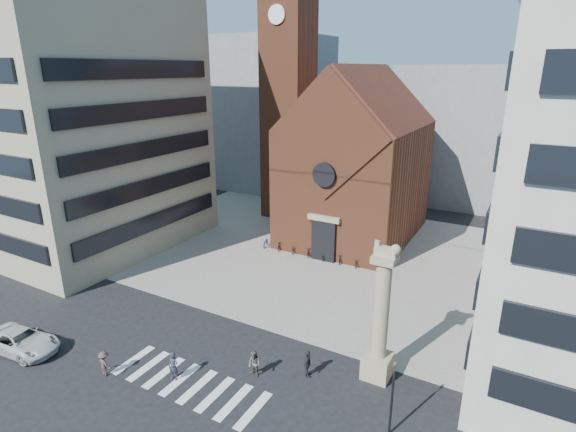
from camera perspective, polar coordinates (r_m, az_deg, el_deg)
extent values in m
plane|color=black|center=(30.86, -9.48, -16.83)|extent=(120.00, 120.00, 0.00)
cube|color=#9B958D|center=(45.24, 5.60, -4.68)|extent=(46.00, 30.00, 0.05)
cube|color=brown|center=(48.66, 8.68, 4.28)|extent=(12.00, 16.00, 12.00)
cube|color=brown|center=(47.95, 9.20, 11.35)|extent=(12.00, 15.40, 12.00)
cube|color=brown|center=(40.28, 4.99, 10.21)|extent=(11.76, 0.50, 11.76)
cylinder|color=black|center=(40.52, 4.59, 5.23)|extent=(2.20, 0.30, 2.20)
cube|color=black|center=(42.67, 4.51, -3.23)|extent=(2.40, 0.30, 4.00)
cube|color=tan|center=(41.84, 4.56, -0.33)|extent=(3.20, 0.40, 0.50)
cube|color=brown|center=(54.23, 0.06, 15.54)|extent=(5.00, 5.00, 30.00)
cylinder|color=white|center=(52.18, -1.46, 24.22)|extent=(2.00, 0.20, 2.00)
cube|color=gray|center=(50.10, -25.23, 11.32)|extent=(18.00, 20.00, 26.00)
cube|color=gray|center=(69.89, -2.37, 12.87)|extent=(16.00, 14.00, 22.00)
cube|color=gray|center=(65.72, 20.15, 9.68)|extent=(14.00, 12.00, 18.00)
cube|color=tan|center=(28.71, 11.26, -18.13)|extent=(1.60, 1.60, 1.50)
cylinder|color=tan|center=(26.67, 11.76, -11.63)|extent=(0.90, 0.90, 6.00)
cube|color=tan|center=(25.25, 12.23, -5.31)|extent=(1.30, 1.30, 0.40)
cube|color=tan|center=(25.09, 12.29, -4.48)|extent=(1.20, 0.50, 0.55)
sphere|color=tan|center=(24.87, 13.54, -4.16)|extent=(0.56, 0.56, 0.56)
cube|color=tan|center=(25.08, 11.26, -3.43)|extent=(0.25, 0.15, 0.35)
cylinder|color=black|center=(24.65, 12.99, -22.40)|extent=(0.12, 0.12, 3.50)
imported|color=black|center=(23.32, 13.38, -18.38)|extent=(0.13, 0.16, 0.80)
imported|color=silver|center=(34.95, -30.81, -13.48)|extent=(5.53, 3.05, 1.47)
imported|color=#2C2B3C|center=(28.71, -14.35, -18.00)|extent=(0.68, 0.47, 1.81)
imported|color=#594E47|center=(28.23, -4.30, -18.24)|extent=(0.96, 0.82, 1.70)
imported|color=#242229|center=(28.20, 2.50, -18.21)|extent=(0.67, 1.09, 1.73)
imported|color=#4E3434|center=(30.34, -22.28, -16.95)|extent=(1.08, 0.67, 1.61)
imported|color=black|center=(46.43, -2.84, -3.36)|extent=(1.09, 1.82, 0.90)
imported|color=black|center=(45.62, -1.08, -3.68)|extent=(0.95, 1.73, 1.00)
imported|color=black|center=(44.88, 0.75, -4.12)|extent=(1.09, 1.82, 0.90)
imported|color=black|center=(44.16, 2.64, -4.46)|extent=(0.95, 1.73, 1.00)
imported|color=black|center=(43.53, 4.59, -4.92)|extent=(1.09, 1.82, 0.90)
imported|color=black|center=(42.92, 6.60, -5.27)|extent=(0.95, 1.73, 1.00)
imported|color=black|center=(42.40, 8.67, -5.74)|extent=(1.09, 1.82, 0.90)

